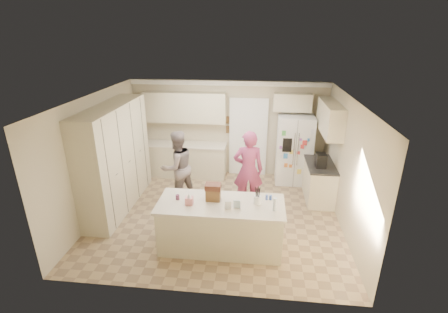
# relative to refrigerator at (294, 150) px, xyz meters

# --- Properties ---
(floor) EXTENTS (5.20, 4.60, 0.02)m
(floor) POSITION_rel_refrigerator_xyz_m (-1.76, -1.90, -0.91)
(floor) COLOR #9D845C
(floor) RESTS_ON ground
(ceiling) EXTENTS (5.20, 4.60, 0.02)m
(ceiling) POSITION_rel_refrigerator_xyz_m (-1.76, -1.90, 1.71)
(ceiling) COLOR white
(ceiling) RESTS_ON wall_back
(wall_back) EXTENTS (5.20, 0.02, 2.60)m
(wall_back) POSITION_rel_refrigerator_xyz_m (-1.76, 0.41, 0.40)
(wall_back) COLOR beige
(wall_back) RESTS_ON ground
(wall_front) EXTENTS (5.20, 0.02, 2.60)m
(wall_front) POSITION_rel_refrigerator_xyz_m (-1.76, -4.21, 0.40)
(wall_front) COLOR beige
(wall_front) RESTS_ON ground
(wall_left) EXTENTS (0.02, 4.60, 2.60)m
(wall_left) POSITION_rel_refrigerator_xyz_m (-4.37, -1.90, 0.40)
(wall_left) COLOR beige
(wall_left) RESTS_ON ground
(wall_right) EXTENTS (0.02, 4.60, 2.60)m
(wall_right) POSITION_rel_refrigerator_xyz_m (0.85, -1.90, 0.40)
(wall_right) COLOR beige
(wall_right) RESTS_ON ground
(crown_back) EXTENTS (5.20, 0.08, 0.12)m
(crown_back) POSITION_rel_refrigerator_xyz_m (-1.76, 0.36, 1.63)
(crown_back) COLOR white
(crown_back) RESTS_ON wall_back
(pantry_bank) EXTENTS (0.60, 2.60, 2.35)m
(pantry_bank) POSITION_rel_refrigerator_xyz_m (-4.06, -1.70, 0.28)
(pantry_bank) COLOR beige
(pantry_bank) RESTS_ON floor
(back_base_cab) EXTENTS (2.20, 0.60, 0.88)m
(back_base_cab) POSITION_rel_refrigerator_xyz_m (-2.91, 0.10, -0.46)
(back_base_cab) COLOR beige
(back_base_cab) RESTS_ON floor
(back_countertop) EXTENTS (2.24, 0.63, 0.04)m
(back_countertop) POSITION_rel_refrigerator_xyz_m (-2.91, 0.09, 0.00)
(back_countertop) COLOR beige
(back_countertop) RESTS_ON back_base_cab
(back_upper_cab) EXTENTS (2.20, 0.35, 0.80)m
(back_upper_cab) POSITION_rel_refrigerator_xyz_m (-2.91, 0.22, 1.00)
(back_upper_cab) COLOR beige
(back_upper_cab) RESTS_ON wall_back
(doorway_opening) EXTENTS (0.90, 0.06, 2.10)m
(doorway_opening) POSITION_rel_refrigerator_xyz_m (-1.21, 0.38, 0.15)
(doorway_opening) COLOR black
(doorway_opening) RESTS_ON floor
(doorway_casing) EXTENTS (1.02, 0.03, 2.22)m
(doorway_casing) POSITION_rel_refrigerator_xyz_m (-1.21, 0.34, 0.15)
(doorway_casing) COLOR white
(doorway_casing) RESTS_ON floor
(wall_frame_upper) EXTENTS (0.15, 0.02, 0.20)m
(wall_frame_upper) POSITION_rel_refrigerator_xyz_m (-1.74, 0.37, 0.65)
(wall_frame_upper) COLOR brown
(wall_frame_upper) RESTS_ON wall_back
(wall_frame_lower) EXTENTS (0.15, 0.02, 0.20)m
(wall_frame_lower) POSITION_rel_refrigerator_xyz_m (-1.74, 0.37, 0.38)
(wall_frame_lower) COLOR brown
(wall_frame_lower) RESTS_ON wall_back
(refrigerator) EXTENTS (0.90, 0.70, 1.80)m
(refrigerator) POSITION_rel_refrigerator_xyz_m (0.00, 0.00, 0.00)
(refrigerator) COLOR white
(refrigerator) RESTS_ON floor
(fridge_seam) EXTENTS (0.02, 0.02, 1.78)m
(fridge_seam) POSITION_rel_refrigerator_xyz_m (0.00, -0.35, 0.00)
(fridge_seam) COLOR gray
(fridge_seam) RESTS_ON refrigerator
(fridge_dispenser) EXTENTS (0.22, 0.03, 0.35)m
(fridge_dispenser) POSITION_rel_refrigerator_xyz_m (-0.22, -0.37, 0.25)
(fridge_dispenser) COLOR black
(fridge_dispenser) RESTS_ON refrigerator
(fridge_handle_l) EXTENTS (0.02, 0.02, 0.85)m
(fridge_handle_l) POSITION_rel_refrigerator_xyz_m (-0.05, -0.37, 0.15)
(fridge_handle_l) COLOR silver
(fridge_handle_l) RESTS_ON refrigerator
(fridge_handle_r) EXTENTS (0.02, 0.02, 0.85)m
(fridge_handle_r) POSITION_rel_refrigerator_xyz_m (0.05, -0.37, 0.15)
(fridge_handle_r) COLOR silver
(fridge_handle_r) RESTS_ON refrigerator
(over_fridge_cab) EXTENTS (0.95, 0.35, 0.45)m
(over_fridge_cab) POSITION_rel_refrigerator_xyz_m (-0.11, 0.22, 1.20)
(over_fridge_cab) COLOR beige
(over_fridge_cab) RESTS_ON wall_back
(right_base_cab) EXTENTS (0.60, 1.20, 0.88)m
(right_base_cab) POSITION_rel_refrigerator_xyz_m (0.54, -0.90, -0.46)
(right_base_cab) COLOR beige
(right_base_cab) RESTS_ON floor
(right_countertop) EXTENTS (0.63, 1.24, 0.04)m
(right_countertop) POSITION_rel_refrigerator_xyz_m (0.53, -0.90, 0.00)
(right_countertop) COLOR #2D2B28
(right_countertop) RESTS_ON right_base_cab
(right_upper_cab) EXTENTS (0.35, 1.50, 0.70)m
(right_upper_cab) POSITION_rel_refrigerator_xyz_m (0.66, -0.70, 1.05)
(right_upper_cab) COLOR beige
(right_upper_cab) RESTS_ON wall_right
(coffee_maker) EXTENTS (0.22, 0.28, 0.30)m
(coffee_maker) POSITION_rel_refrigerator_xyz_m (0.49, -1.10, 0.17)
(coffee_maker) COLOR black
(coffee_maker) RESTS_ON right_countertop
(island_base) EXTENTS (2.20, 0.90, 0.88)m
(island_base) POSITION_rel_refrigerator_xyz_m (-1.56, -3.00, -0.46)
(island_base) COLOR beige
(island_base) RESTS_ON floor
(island_top) EXTENTS (2.28, 0.96, 0.05)m
(island_top) POSITION_rel_refrigerator_xyz_m (-1.56, -3.00, 0.00)
(island_top) COLOR beige
(island_top) RESTS_ON island_base
(utensil_crock) EXTENTS (0.13, 0.13, 0.15)m
(utensil_crock) POSITION_rel_refrigerator_xyz_m (-0.91, -2.95, 0.10)
(utensil_crock) COLOR white
(utensil_crock) RESTS_ON island_top
(tissue_box) EXTENTS (0.13, 0.13, 0.14)m
(tissue_box) POSITION_rel_refrigerator_xyz_m (-2.11, -3.10, 0.10)
(tissue_box) COLOR pink
(tissue_box) RESTS_ON island_top
(tissue_plume) EXTENTS (0.08, 0.08, 0.08)m
(tissue_plume) POSITION_rel_refrigerator_xyz_m (-2.11, -3.10, 0.20)
(tissue_plume) COLOR white
(tissue_plume) RESTS_ON tissue_box
(dollhouse_body) EXTENTS (0.26, 0.18, 0.22)m
(dollhouse_body) POSITION_rel_refrigerator_xyz_m (-1.71, -2.90, 0.14)
(dollhouse_body) COLOR brown
(dollhouse_body) RESTS_ON island_top
(dollhouse_roof) EXTENTS (0.28, 0.20, 0.10)m
(dollhouse_roof) POSITION_rel_refrigerator_xyz_m (-1.71, -2.90, 0.30)
(dollhouse_roof) COLOR #592D1E
(dollhouse_roof) RESTS_ON dollhouse_body
(jam_jar) EXTENTS (0.07, 0.07, 0.09)m
(jam_jar) POSITION_rel_refrigerator_xyz_m (-2.36, -2.95, 0.07)
(jam_jar) COLOR #59263F
(jam_jar) RESTS_ON island_top
(greeting_card_a) EXTENTS (0.12, 0.06, 0.16)m
(greeting_card_a) POSITION_rel_refrigerator_xyz_m (-1.41, -3.20, 0.11)
(greeting_card_a) COLOR white
(greeting_card_a) RESTS_ON island_top
(greeting_card_b) EXTENTS (0.12, 0.05, 0.16)m
(greeting_card_b) POSITION_rel_refrigerator_xyz_m (-1.26, -3.15, 0.11)
(greeting_card_b) COLOR silver
(greeting_card_b) RESTS_ON island_top
(water_bottle) EXTENTS (0.07, 0.07, 0.24)m
(water_bottle) POSITION_rel_refrigerator_xyz_m (-0.61, -3.15, 0.14)
(water_bottle) COLOR silver
(water_bottle) RESTS_ON island_top
(shaker_salt) EXTENTS (0.05, 0.05, 0.09)m
(shaker_salt) POSITION_rel_refrigerator_xyz_m (-0.74, -2.78, 0.07)
(shaker_salt) COLOR #3B58AD
(shaker_salt) RESTS_ON island_top
(shaker_pepper) EXTENTS (0.05, 0.05, 0.09)m
(shaker_pepper) POSITION_rel_refrigerator_xyz_m (-0.67, -2.78, 0.07)
(shaker_pepper) COLOR #3B58AD
(shaker_pepper) RESTS_ON island_top
(teen_boy) EXTENTS (1.05, 1.05, 1.72)m
(teen_boy) POSITION_rel_refrigerator_xyz_m (-2.77, -1.34, -0.04)
(teen_boy) COLOR gray
(teen_boy) RESTS_ON floor
(teen_girl) EXTENTS (0.70, 0.49, 1.82)m
(teen_girl) POSITION_rel_refrigerator_xyz_m (-1.13, -1.46, 0.01)
(teen_girl) COLOR #9E3054
(teen_girl) RESTS_ON floor
(fridge_magnets) EXTENTS (0.76, 0.02, 1.44)m
(fridge_magnets) POSITION_rel_refrigerator_xyz_m (0.00, -0.36, 0.00)
(fridge_magnets) COLOR tan
(fridge_magnets) RESTS_ON refrigerator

